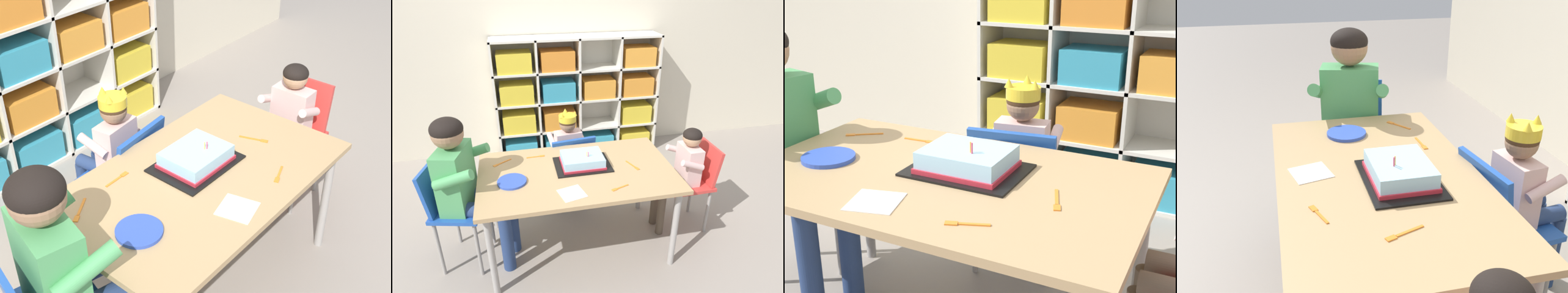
% 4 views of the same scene
% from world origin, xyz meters
% --- Properties ---
extents(activity_table, '(1.29, 0.78, 0.63)m').
position_xyz_m(activity_table, '(0.00, 0.00, 0.58)').
color(activity_table, tan).
rests_on(activity_table, ground).
extents(classroom_chair_blue, '(0.41, 0.36, 0.67)m').
position_xyz_m(classroom_chair_blue, '(0.04, 0.51, 0.40)').
color(classroom_chair_blue, '#1E4CA8').
rests_on(classroom_chair_blue, ground).
extents(child_with_crown, '(0.31, 0.32, 0.84)m').
position_xyz_m(child_with_crown, '(0.03, 0.62, 0.52)').
color(child_with_crown, beige).
rests_on(child_with_crown, ground).
extents(classroom_chair_adult_side, '(0.41, 0.44, 0.75)m').
position_xyz_m(classroom_chair_adult_side, '(-0.83, 0.04, 0.47)').
color(classroom_chair_adult_side, '#1E4CA8').
rests_on(classroom_chair_adult_side, ground).
extents(adult_helper_seated, '(0.47, 0.45, 1.07)m').
position_xyz_m(adult_helper_seated, '(-0.71, 0.02, 0.67)').
color(adult_helper_seated, '#4C9E5B').
rests_on(adult_helper_seated, ground).
extents(birthday_cake_on_tray, '(0.38, 0.28, 0.12)m').
position_xyz_m(birthday_cake_on_tray, '(0.05, 0.07, 0.67)').
color(birthday_cake_on_tray, black).
rests_on(birthday_cake_on_tray, activity_table).
extents(paper_plate_stack, '(0.18, 0.18, 0.01)m').
position_xyz_m(paper_plate_stack, '(-0.43, -0.05, 0.64)').
color(paper_plate_stack, blue).
rests_on(paper_plate_stack, activity_table).
extents(paper_napkin_square, '(0.18, 0.18, 0.00)m').
position_xyz_m(paper_napkin_square, '(-0.08, -0.26, 0.63)').
color(paper_napkin_square, white).
rests_on(paper_napkin_square, activity_table).
extents(fork_by_napkin, '(0.06, 0.14, 0.00)m').
position_xyz_m(fork_by_napkin, '(0.39, -0.02, 0.63)').
color(fork_by_napkin, orange).
rests_on(fork_by_napkin, activity_table).
extents(fork_scattered_mid_table, '(0.12, 0.06, 0.00)m').
position_xyz_m(fork_scattered_mid_table, '(0.21, -0.26, 0.63)').
color(fork_scattered_mid_table, orange).
rests_on(fork_scattered_mid_table, activity_table).
extents(fork_at_table_front_edge, '(0.13, 0.09, 0.00)m').
position_xyz_m(fork_at_table_front_edge, '(-0.49, 0.21, 0.63)').
color(fork_at_table_front_edge, orange).
rests_on(fork_at_table_front_edge, activity_table).
extents(fork_near_cake_tray, '(0.13, 0.02, 0.00)m').
position_xyz_m(fork_near_cake_tray, '(-0.24, 0.26, 0.63)').
color(fork_near_cake_tray, orange).
rests_on(fork_near_cake_tray, activity_table).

